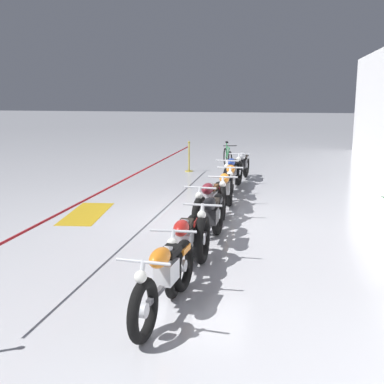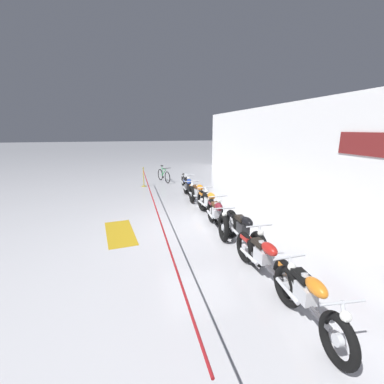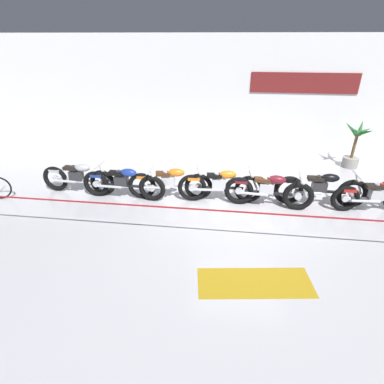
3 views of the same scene
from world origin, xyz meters
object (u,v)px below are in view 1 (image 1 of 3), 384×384
object	(u,v)px
motorcycle_orange_2	(231,181)
bicycle	(228,158)
motorcycle_black_5	(211,221)
motorcycle_orange_7	(165,278)
floor_banner	(87,213)
motorcycle_maroon_4	(209,203)
stanchion_far_left	(151,171)
motorcycle_red_6	(183,246)
motorcycle_silver_0	(242,166)
motorcycle_orange_3	(225,191)
motorcycle_blue_1	(232,173)

from	to	relation	value
motorcycle_orange_2	bicycle	xyz separation A→B (m)	(-5.24, -0.74, -0.11)
motorcycle_black_5	motorcycle_orange_7	distance (m)	2.66
floor_banner	bicycle	bearing A→B (deg)	155.35
motorcycle_maroon_4	stanchion_far_left	world-z (taller)	stanchion_far_left
motorcycle_maroon_4	floor_banner	xyz separation A→B (m)	(-0.48, -2.90, -0.47)
stanchion_far_left	motorcycle_orange_7	bearing A→B (deg)	17.65
motorcycle_orange_7	stanchion_far_left	xyz separation A→B (m)	(-6.17, -1.96, 0.29)
stanchion_far_left	floor_banner	bearing A→B (deg)	-32.66
motorcycle_red_6	motorcycle_black_5	bearing A→B (deg)	172.34
motorcycle_silver_0	motorcycle_red_6	size ratio (longest dim) A/B	0.97
motorcycle_orange_3	stanchion_far_left	distance (m)	2.19
motorcycle_orange_3	stanchion_far_left	size ratio (longest dim) A/B	0.19
motorcycle_orange_2	motorcycle_orange_7	bearing A→B (deg)	0.02
motorcycle_blue_1	bicycle	bearing A→B (deg)	-171.10
bicycle	stanchion_far_left	distance (m)	5.90
motorcycle_orange_2	floor_banner	distance (m)	3.74
motorcycle_orange_7	floor_banner	distance (m)	5.46
motorcycle_orange_7	floor_banner	xyz separation A→B (m)	(-4.53, -3.02, -0.46)
motorcycle_maroon_4	stanchion_far_left	xyz separation A→B (m)	(-2.13, -1.85, 0.28)
motorcycle_maroon_4	bicycle	xyz separation A→B (m)	(-7.88, -0.63, -0.11)
motorcycle_orange_2	motorcycle_maroon_4	size ratio (longest dim) A/B	1.01
bicycle	motorcycle_maroon_4	bearing A→B (deg)	4.55
motorcycle_orange_2	motorcycle_silver_0	bearing A→B (deg)	179.09
motorcycle_maroon_4	motorcycle_black_5	bearing A→B (deg)	10.12
motorcycle_orange_3	motorcycle_orange_7	distance (m)	5.30
motorcycle_black_5	motorcycle_silver_0	bearing A→B (deg)	-179.22
motorcycle_silver_0	motorcycle_orange_3	xyz separation A→B (m)	(4.07, -0.01, 0.02)
motorcycle_red_6	motorcycle_silver_0	bearing A→B (deg)	179.33
motorcycle_orange_7	motorcycle_blue_1	bearing A→B (deg)	-179.10
motorcycle_blue_1	motorcycle_maroon_4	bearing A→B (deg)	0.14
motorcycle_orange_7	motorcycle_black_5	bearing A→B (deg)	177.18
motorcycle_maroon_4	bicycle	size ratio (longest dim) A/B	1.42
motorcycle_red_6	motorcycle_orange_3	bearing A→B (deg)	178.85
motorcycle_black_5	stanchion_far_left	xyz separation A→B (m)	(-3.51, -2.09, 0.27)
motorcycle_red_6	floor_banner	distance (m)	4.42
bicycle	motorcycle_orange_2	bearing A→B (deg)	8.06
motorcycle_maroon_4	motorcycle_black_5	size ratio (longest dim) A/B	0.96
motorcycle_blue_1	floor_banner	world-z (taller)	motorcycle_blue_1
motorcycle_orange_7	stanchion_far_left	size ratio (longest dim) A/B	0.18
motorcycle_red_6	motorcycle_orange_7	distance (m)	1.28
motorcycle_black_5	motorcycle_orange_7	xyz separation A→B (m)	(2.66, -0.13, -0.02)
motorcycle_orange_3	motorcycle_orange_7	size ratio (longest dim) A/B	1.08
motorcycle_orange_3	motorcycle_orange_7	world-z (taller)	motorcycle_orange_3
motorcycle_maroon_4	motorcycle_red_6	size ratio (longest dim) A/B	1.00
motorcycle_orange_2	motorcycle_red_6	xyz separation A→B (m)	(5.41, -0.05, -0.02)
motorcycle_orange_2	motorcycle_blue_1	bearing A→B (deg)	-174.54
motorcycle_blue_1	motorcycle_black_5	size ratio (longest dim) A/B	0.99
motorcycle_blue_1	motorcycle_orange_7	size ratio (longest dim) A/B	1.11
motorcycle_red_6	stanchion_far_left	xyz separation A→B (m)	(-4.89, -1.91, 0.30)
bicycle	stanchion_far_left	size ratio (longest dim) A/B	0.13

